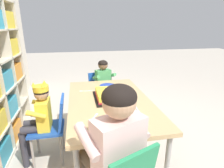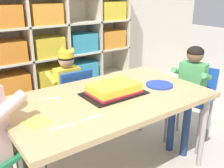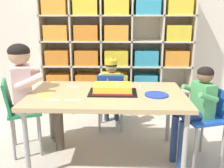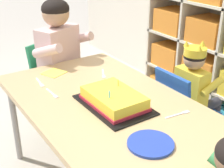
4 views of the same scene
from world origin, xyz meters
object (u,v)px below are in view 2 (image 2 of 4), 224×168
object	(u,v)px
classroom_chair_guest_side	(193,95)
fork_beside_plate_stack	(93,117)
child_with_crown	(65,82)
paper_plate_stack	(159,85)
fork_near_cake_tray	(124,79)
fork_near_child_seat	(52,98)
fork_at_table_front_edge	(64,127)
classroom_chair_blue	(72,99)
birthday_cake_on_tray	(114,90)
guest_at_table_side	(190,84)
activity_table	(109,102)

from	to	relation	value
classroom_chair_guest_side	fork_beside_plate_stack	xyz separation A→B (m)	(-1.11, -0.16, 0.19)
child_with_crown	paper_plate_stack	xyz separation A→B (m)	(0.41, -0.74, 0.10)
fork_near_cake_tray	fork_beside_plate_stack	bearing A→B (deg)	-45.95
classroom_chair_guest_side	fork_beside_plate_stack	world-z (taller)	classroom_chair_guest_side
fork_near_child_seat	fork_at_table_front_edge	bearing A→B (deg)	104.23
fork_at_table_front_edge	classroom_chair_blue	bearing A→B (deg)	-113.13
classroom_chair_guest_side	birthday_cake_on_tray	xyz separation A→B (m)	(-0.81, 0.05, 0.22)
guest_at_table_side	birthday_cake_on_tray	bearing A→B (deg)	-113.41
guest_at_table_side	fork_at_table_front_edge	size ratio (longest dim) A/B	6.22
classroom_chair_blue	birthday_cake_on_tray	bearing A→B (deg)	94.04
classroom_chair_blue	child_with_crown	world-z (taller)	child_with_crown
classroom_chair_blue	fork_beside_plate_stack	size ratio (longest dim) A/B	4.95
classroom_chair_blue	fork_beside_plate_stack	xyz separation A→B (m)	(-0.26, -0.77, 0.23)
fork_beside_plate_stack	guest_at_table_side	bearing A→B (deg)	-173.76
activity_table	classroom_chair_guest_side	xyz separation A→B (m)	(0.86, -0.04, -0.14)
classroom_chair_blue	fork_at_table_front_edge	world-z (taller)	classroom_chair_blue
fork_near_child_seat	fork_at_table_front_edge	xyz separation A→B (m)	(-0.10, -0.39, 0.00)
paper_plate_stack	classroom_chair_guest_side	bearing A→B (deg)	1.94
birthday_cake_on_tray	fork_near_child_seat	distance (m)	0.42
classroom_chair_guest_side	fork_at_table_front_edge	world-z (taller)	classroom_chair_guest_side
activity_table	classroom_chair_blue	size ratio (longest dim) A/B	1.99
classroom_chair_guest_side	guest_at_table_side	xyz separation A→B (m)	(-0.10, -0.03, 0.13)
paper_plate_stack	fork_at_table_front_edge	bearing A→B (deg)	-169.95
birthday_cake_on_tray	fork_beside_plate_stack	xyz separation A→B (m)	(-0.30, -0.21, -0.03)
classroom_chair_blue	fork_near_cake_tray	bearing A→B (deg)	130.80
birthday_cake_on_tray	fork_beside_plate_stack	bearing A→B (deg)	-144.68
child_with_crown	guest_at_table_side	xyz separation A→B (m)	(0.76, -0.75, 0.04)
guest_at_table_side	fork_near_child_seat	xyz separation A→B (m)	(-1.09, 0.25, 0.06)
child_with_crown	fork_beside_plate_stack	size ratio (longest dim) A/B	6.17
guest_at_table_side	paper_plate_stack	xyz separation A→B (m)	(-0.34, 0.01, 0.06)
guest_at_table_side	fork_at_table_front_edge	distance (m)	1.20
fork_near_child_seat	classroom_chair_blue	bearing A→B (deg)	-102.61
classroom_chair_guest_side	paper_plate_stack	xyz separation A→B (m)	(-0.44, -0.01, 0.19)
guest_at_table_side	classroom_chair_guest_side	bearing A→B (deg)	90.00
activity_table	birthday_cake_on_tray	size ratio (longest dim) A/B	3.24
paper_plate_stack	fork_at_table_front_edge	distance (m)	0.86
classroom_chair_guest_side	fork_at_table_front_edge	size ratio (longest dim) A/B	4.77
guest_at_table_side	fork_near_child_seat	distance (m)	1.12
guest_at_table_side	fork_near_child_seat	bearing A→B (deg)	-120.17
classroom_chair_blue	fork_near_child_seat	distance (m)	0.56
paper_plate_stack	fork_at_table_front_edge	size ratio (longest dim) A/B	1.43
paper_plate_stack	guest_at_table_side	bearing A→B (deg)	-2.46
paper_plate_stack	fork_beside_plate_stack	world-z (taller)	paper_plate_stack
fork_beside_plate_stack	fork_at_table_front_edge	world-z (taller)	same
birthday_cake_on_tray	classroom_chair_guest_side	bearing A→B (deg)	-3.49
child_with_crown	fork_near_child_seat	bearing A→B (deg)	55.85
classroom_chair_blue	child_with_crown	distance (m)	0.17
fork_at_table_front_edge	child_with_crown	bearing A→B (deg)	-109.91
activity_table	guest_at_table_side	distance (m)	0.77
activity_table	fork_near_child_seat	world-z (taller)	fork_near_child_seat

